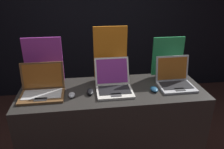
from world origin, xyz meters
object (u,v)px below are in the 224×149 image
Objects in this scene: laptop_back at (175,80)px; mouse_front at (72,95)px; laptop_middle at (114,83)px; mouse_middle at (90,92)px; promo_stand_back at (167,58)px; promo_stand_front at (44,62)px; laptop_front at (42,88)px; promo_stand_middle at (110,55)px; mouse_back at (154,89)px.

mouse_front is at bearing -175.11° from laptop_back.
laptop_middle reaches higher than mouse_middle.
mouse_middle is at bearing -166.94° from laptop_middle.
promo_stand_back is at bearing 21.25° from laptop_middle.
promo_stand_front reaches higher than laptop_back.
promo_stand_back is (1.21, 0.24, 0.13)m from laptop_front.
promo_stand_middle is (0.22, 0.28, 0.24)m from mouse_middle.
mouse_back is (0.58, -0.03, -0.00)m from mouse_middle.
promo_stand_back is (0.80, 0.28, 0.18)m from mouse_middle.
promo_stand_middle is at bearing 20.50° from laptop_front.
mouse_middle is 0.36× the size of laptop_back.
laptop_back is (1.21, -0.21, -0.16)m from promo_stand_front.
laptop_front is 3.41× the size of mouse_back.
mouse_back is 0.42m from promo_stand_back.
promo_stand_back reaches higher than mouse_front.
promo_stand_middle is at bearing -179.85° from promo_stand_back.
laptop_front reaches higher than laptop_back.
mouse_middle is 0.28× the size of promo_stand_back.
laptop_front is 0.70m from promo_stand_middle.
laptop_back is 0.78× the size of promo_stand_back.
promo_stand_middle is (0.00, 0.23, 0.20)m from laptop_middle.
promo_stand_front reaches higher than mouse_back.
laptop_middle is 0.88× the size of promo_stand_back.
laptop_back is (0.58, 0.00, 0.00)m from laptop_middle.
mouse_back is at bearing -11.98° from laptop_middle.
promo_stand_back is (0.58, 0.23, 0.14)m from laptop_middle.
laptop_back is at bearing 4.89° from mouse_front.
mouse_middle is (0.16, 0.03, 0.00)m from mouse_front.
laptop_back reaches higher than laptop_middle.
promo_stand_front reaches higher than laptop_front.
promo_stand_middle reaches higher than promo_stand_front.
promo_stand_middle is at bearing 159.12° from laptop_back.
mouse_back is at bearing -126.38° from promo_stand_back.
promo_stand_back is at bearing 0.66° from promo_stand_front.
promo_stand_front is 1.21m from promo_stand_back.
laptop_front is 0.63m from laptop_middle.
promo_stand_front is at bearing -178.86° from promo_stand_middle.
promo_stand_back is (0.00, 0.22, 0.14)m from laptop_back.
promo_stand_front is (-0.25, 0.29, 0.20)m from mouse_front.
laptop_middle is 3.20× the size of mouse_middle.
promo_stand_front is 3.98× the size of mouse_middle.
laptop_front is 1.15× the size of laptop_back.
promo_stand_back is at bearing 0.15° from promo_stand_middle.
promo_stand_front is (0.00, 0.22, 0.15)m from laptop_front.
laptop_front is 3.93× the size of mouse_front.
mouse_front is at bearing -49.25° from promo_stand_front.
promo_stand_front is at bearing 90.00° from laptop_front.
laptop_back is at bearing -20.88° from promo_stand_middle.
promo_stand_front is 0.85× the size of promo_stand_middle.
mouse_front is 0.87× the size of mouse_back.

